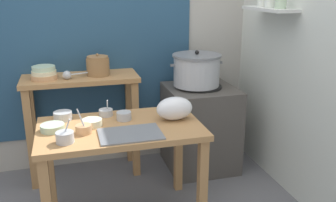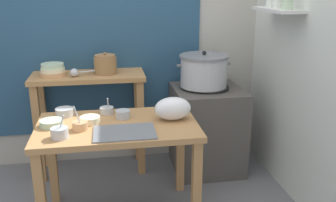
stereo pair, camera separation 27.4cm
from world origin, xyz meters
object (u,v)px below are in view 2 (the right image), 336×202
object	(u,v)px
prep_bowl_0	(64,112)
prep_bowl_5	(123,114)
prep_bowl_4	(52,123)
steamer_pot	(204,71)
back_shelf_table	(89,99)
serving_tray	(124,132)
bowl_stack_enamel	(53,70)
ladle	(76,73)
prep_bowl_2	(90,120)
prep_bowl_1	(60,133)
prep_bowl_6	(107,110)
prep_table	(118,139)
plastic_bag	(173,109)
stove_block	(207,128)
clay_pot	(105,64)
prep_bowl_3	(80,125)

from	to	relation	value
prep_bowl_0	prep_bowl_5	distance (m)	0.43
prep_bowl_4	steamer_pot	bearing A→B (deg)	27.12
back_shelf_table	serving_tray	xyz separation A→B (m)	(0.26, -0.93, 0.05)
bowl_stack_enamel	prep_bowl_5	size ratio (longest dim) A/B	2.00
ladle	prep_bowl_0	bearing A→B (deg)	-97.89
prep_bowl_2	prep_bowl_1	bearing A→B (deg)	-127.11
bowl_stack_enamel	prep_bowl_6	bearing A→B (deg)	-49.91
prep_bowl_0	prep_bowl_5	world-z (taller)	prep_bowl_5
prep_bowl_1	bowl_stack_enamel	bearing A→B (deg)	98.37
ladle	prep_bowl_2	distance (m)	0.68
prep_table	prep_bowl_1	xyz separation A→B (m)	(-0.36, -0.19, 0.15)
plastic_bag	prep_bowl_0	bearing A→B (deg)	164.85
steamer_pot	serving_tray	xyz separation A→B (m)	(-0.74, -0.82, -0.19)
plastic_bag	prep_bowl_6	xyz separation A→B (m)	(-0.46, 0.21, -0.06)
steamer_pot	prep_table	bearing A→B (deg)	-139.89
prep_table	prep_bowl_2	size ratio (longest dim) A/B	7.96
plastic_bag	back_shelf_table	bearing A→B (deg)	129.36
stove_block	prep_bowl_5	xyz separation A→B (m)	(-0.77, -0.52, 0.37)
back_shelf_table	clay_pot	xyz separation A→B (m)	(0.15, 0.00, 0.30)
clay_pot	prep_bowl_3	bearing A→B (deg)	-102.24
prep_table	clay_pot	bearing A→B (deg)	94.82
back_shelf_table	stove_block	bearing A→B (deg)	-7.17
stove_block	plastic_bag	distance (m)	0.85
prep_bowl_5	prep_bowl_3	bearing A→B (deg)	-148.13
prep_table	serving_tray	size ratio (longest dim) A/B	2.75
steamer_pot	prep_bowl_3	xyz separation A→B (m)	(-1.02, -0.72, -0.17)
prep_bowl_2	prep_bowl_6	distance (m)	0.22
prep_bowl_1	prep_bowl_2	size ratio (longest dim) A/B	1.14
stove_block	ladle	world-z (taller)	ladle
stove_block	prep_bowl_2	distance (m)	1.21
prep_bowl_6	prep_table	bearing A→B (deg)	-73.38
back_shelf_table	stove_block	size ratio (longest dim) A/B	1.23
prep_bowl_3	prep_bowl_0	bearing A→B (deg)	113.04
prep_table	stove_block	xyz separation A→B (m)	(0.82, 0.63, -0.23)
prep_table	prep_bowl_4	world-z (taller)	prep_bowl_4
prep_bowl_4	plastic_bag	bearing A→B (deg)	-0.49
stove_block	bowl_stack_enamel	world-z (taller)	bowl_stack_enamel
prep_bowl_1	steamer_pot	bearing A→B (deg)	36.43
stove_block	back_shelf_table	bearing A→B (deg)	172.83
clay_pot	prep_bowl_6	distance (m)	0.58
prep_table	steamer_pot	world-z (taller)	steamer_pot
serving_tray	prep_bowl_6	world-z (taller)	prep_bowl_6
clay_pot	plastic_bag	distance (m)	0.89
steamer_pot	clay_pot	size ratio (longest dim) A/B	2.47
bowl_stack_enamel	prep_bowl_1	distance (m)	0.96
bowl_stack_enamel	prep_bowl_5	xyz separation A→B (m)	(0.54, -0.63, -0.20)
bowl_stack_enamel	prep_bowl_2	world-z (taller)	bowl_stack_enamel
prep_table	ladle	size ratio (longest dim) A/B	3.73
prep_bowl_3	prep_bowl_6	distance (m)	0.35
plastic_bag	prep_bowl_4	world-z (taller)	plastic_bag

